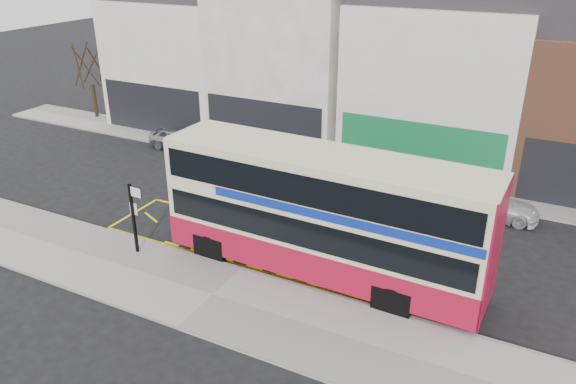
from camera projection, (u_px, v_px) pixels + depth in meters
The scene contains 15 objects.
ground at pixel (247, 267), 21.53m from camera, with size 120.00×120.00×0.00m, color black.
pavement at pixel (213, 296), 19.63m from camera, with size 40.00×4.00×0.15m, color #A8A39F.
kerb at pixel (242, 270), 21.19m from camera, with size 40.00×0.15×0.15m, color gray.
far_pavement at pixel (351, 169), 30.41m from camera, with size 50.00×3.00×0.15m, color #A8A39F.
road_markings at pixel (267, 248), 22.82m from camera, with size 14.00×3.40×0.01m, color yellow, non-canonical shape.
terrace_far_left at pixel (187, 48), 37.29m from camera, with size 8.00×8.01×10.80m.
terrace_left at pixel (294, 51), 33.76m from camera, with size 8.00×8.01×11.80m.
terrace_green_shop at pixel (444, 69), 30.12m from camera, with size 9.00×8.01×11.30m.
double_decker_bus at pixel (324, 213), 20.09m from camera, with size 12.03×3.05×4.78m.
bus_stop_post at pixel (134, 212), 21.54m from camera, with size 0.73×0.13×2.93m.
car_silver at pixel (178, 140), 33.11m from camera, with size 1.53×3.80×1.30m, color #9D9DA1.
car_grey at pixel (347, 178), 27.54m from camera, with size 1.56×4.46×1.47m, color #404348.
car_white at pixel (490, 204), 25.19m from camera, with size 1.73×4.25×1.23m, color white.
street_tree_left at pixel (88, 54), 37.35m from camera, with size 3.01×3.01×6.51m.
street_tree_right at pixel (493, 121), 27.19m from camera, with size 2.31×2.31×4.99m.
Camera 1 is at (9.82, -15.66, 11.51)m, focal length 35.00 mm.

